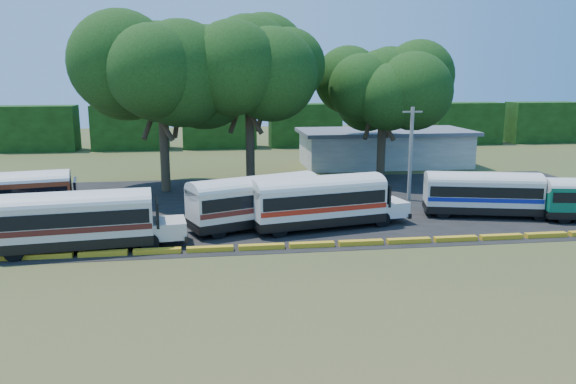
{
  "coord_description": "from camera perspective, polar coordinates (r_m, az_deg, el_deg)",
  "views": [
    {
      "loc": [
        -1.3,
        -30.48,
        10.11
      ],
      "look_at": [
        3.76,
        6.0,
        2.34
      ],
      "focal_mm": 35.0,
      "sensor_mm": 36.0,
      "label": 1
    }
  ],
  "objects": [
    {
      "name": "bus_red",
      "position": [
        42.88,
        -26.7,
        -0.22
      ],
      "size": [
        11.12,
        4.67,
        3.56
      ],
      "rotation": [
        0.0,
        0.0,
        0.19
      ],
      "color": "black",
      "rests_on": "ground"
    },
    {
      "name": "treeline_backdrop",
      "position": [
        78.81,
        -6.97,
        6.65
      ],
      "size": [
        130.0,
        4.0,
        6.0
      ],
      "color": "black",
      "rests_on": "ground"
    },
    {
      "name": "ground",
      "position": [
        32.14,
        -5.22,
        -6.47
      ],
      "size": [
        160.0,
        160.0,
        0.0
      ],
      "primitive_type": "plane",
      "color": "#2C4818",
      "rests_on": "ground"
    },
    {
      "name": "curb",
      "position": [
        33.04,
        -5.31,
        -5.68
      ],
      "size": [
        53.7,
        0.45,
        0.3
      ],
      "color": "yellow",
      "rests_on": "ground"
    },
    {
      "name": "bus_white_red",
      "position": [
        37.14,
        3.41,
        -0.7
      ],
      "size": [
        11.14,
        4.84,
        3.56
      ],
      "rotation": [
        0.0,
        0.0,
        0.21
      ],
      "color": "black",
      "rests_on": "ground"
    },
    {
      "name": "utility_pole",
      "position": [
        46.08,
        12.36,
        3.88
      ],
      "size": [
        1.6,
        0.3,
        7.56
      ],
      "color": "gray",
      "rests_on": "ground"
    },
    {
      "name": "asphalt_strip",
      "position": [
        43.72,
        -4.68,
        -1.48
      ],
      "size": [
        64.0,
        24.0,
        0.02
      ],
      "primitive_type": "cube",
      "color": "black",
      "rests_on": "ground"
    },
    {
      "name": "terminal_building",
      "position": [
        63.99,
        9.75,
        4.49
      ],
      "size": [
        19.0,
        9.0,
        4.0
      ],
      "color": "silver",
      "rests_on": "ground"
    },
    {
      "name": "bus_white_blue",
      "position": [
        42.69,
        19.4,
        0.04
      ],
      "size": [
        10.11,
        4.72,
        3.23
      ],
      "rotation": [
        0.0,
        0.0,
        -0.25
      ],
      "color": "black",
      "rests_on": "ground"
    },
    {
      "name": "bus_cream_west",
      "position": [
        34.54,
        -20.52,
        -2.44
      ],
      "size": [
        10.98,
        3.84,
        3.53
      ],
      "rotation": [
        0.0,
        0.0,
        0.11
      ],
      "color": "black",
      "rests_on": "ground"
    },
    {
      "name": "tree_center",
      "position": [
        50.74,
        -3.98,
        12.82
      ],
      "size": [
        11.66,
        11.66,
        15.25
      ],
      "color": "#372A1B",
      "rests_on": "ground"
    },
    {
      "name": "tree_west",
      "position": [
        49.59,
        -12.78,
        11.74
      ],
      "size": [
        11.51,
        11.51,
        14.46
      ],
      "color": "#372A1B",
      "rests_on": "ground"
    },
    {
      "name": "bus_cream_east",
      "position": [
        37.28,
        -3.13,
        -0.69
      ],
      "size": [
        10.9,
        6.39,
        3.52
      ],
      "rotation": [
        0.0,
        0.0,
        0.38
      ],
      "color": "black",
      "rests_on": "ground"
    },
    {
      "name": "tree_east",
      "position": [
        54.28,
        9.67,
        10.56
      ],
      "size": [
        9.27,
        9.27,
        12.44
      ],
      "color": "#372A1B",
      "rests_on": "ground"
    }
  ]
}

